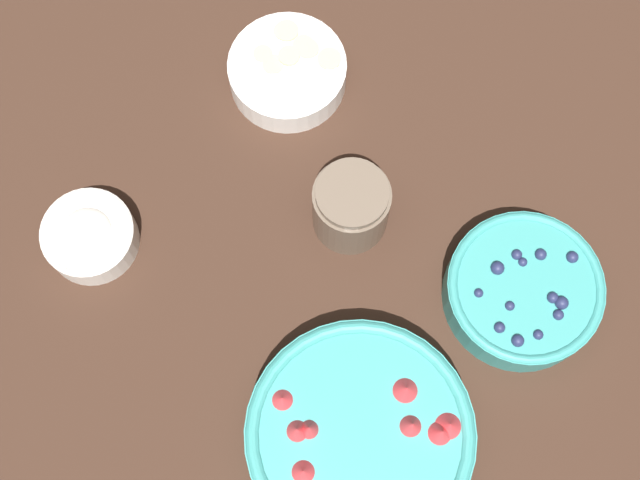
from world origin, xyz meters
TOP-DOWN VIEW (x-y plane):
  - ground_plane at (0.00, 0.00)m, footprint 4.00×4.00m
  - bowl_strawberries at (0.24, -0.07)m, footprint 0.25×0.25m
  - bowl_blueberries at (0.25, 0.18)m, footprint 0.18×0.18m
  - bowl_bananas at (-0.15, 0.17)m, footprint 0.15×0.15m
  - bowl_cream at (-0.15, -0.15)m, footprint 0.11×0.11m
  - jar_chocolate at (0.04, 0.10)m, footprint 0.09×0.09m

SIDE VIEW (x-z plane):
  - ground_plane at x=0.00m, z-range 0.00..0.00m
  - bowl_cream at x=-0.15m, z-range 0.00..0.05m
  - bowl_bananas at x=-0.15m, z-range 0.00..0.05m
  - bowl_blueberries at x=0.25m, z-range 0.00..0.06m
  - bowl_strawberries at x=0.24m, z-range 0.00..0.08m
  - jar_chocolate at x=0.04m, z-range 0.00..0.09m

